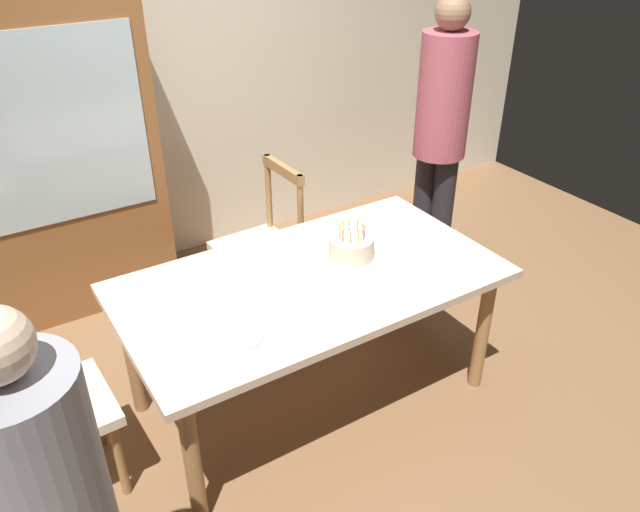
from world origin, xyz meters
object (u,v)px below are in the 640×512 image
Objects in this scene: china_cabinet at (58,160)px; plate_near_celebrant at (236,336)px; dining_table at (311,292)px; chair_upholstered at (29,404)px; birthday_cake at (351,248)px; plate_near_guest at (430,265)px; chair_spindle_back at (261,248)px; plate_far_side at (272,261)px; person_guest at (441,129)px.

plate_near_celebrant is at bearing -81.46° from china_cabinet.
chair_upholstered is at bearing 176.58° from dining_table.
dining_table is 1.29m from chair_upholstered.
birthday_cake reaches higher than plate_near_guest.
plate_near_celebrant and plate_near_guest have the same top height.
dining_table is at bearing -64.06° from china_cabinet.
plate_near_celebrant is (-0.49, -0.22, 0.09)m from dining_table.
plate_near_celebrant is 0.23× the size of chair_spindle_back.
plate_far_side is at bearing 112.10° from dining_table.
china_cabinet is at bearing 140.29° from chair_spindle_back.
person_guest is at bearing 24.67° from dining_table.
birthday_cake reaches higher than plate_far_side.
plate_far_side is 0.70m from chair_spindle_back.
chair_upholstered is 1.63m from china_cabinet.
plate_near_guest is 1.14m from chair_spindle_back.
plate_near_guest is at bearing -132.88° from person_guest.
plate_near_celebrant is 0.12× the size of china_cabinet.
person_guest is at bearing -10.71° from chair_spindle_back.
plate_near_guest is at bearing -43.01° from birthday_cake.
dining_table is 8.11× the size of plate_far_side.
dining_table is 8.11× the size of plate_near_guest.
china_cabinet is (-0.76, 1.56, 0.29)m from dining_table.
chair_upholstered is at bearing 159.45° from plate_near_celebrant.
birthday_cake is 1.27× the size of plate_near_celebrant.
chair_spindle_back is (-0.11, 0.77, -0.34)m from birthday_cake.
chair_upholstered is (-1.82, 0.30, -0.21)m from plate_near_guest.
china_cabinet reaches higher than person_guest.
chair_upholstered is at bearing 170.73° from plate_near_guest.
plate_near_guest is 1.85m from chair_upholstered.
chair_upholstered is at bearing -109.48° from china_cabinet.
plate_far_side is 1.46m from person_guest.
plate_near_guest is 2.21m from china_cabinet.
person_guest is (1.29, 0.59, 0.38)m from dining_table.
plate_near_celebrant is at bearing -121.64° from chair_spindle_back.
chair_spindle_back is 1.60m from chair_upholstered.
birthday_cake is 0.39m from plate_near_guest.
birthday_cake is 0.15× the size of china_cabinet.
china_cabinet is at bearing 116.55° from plate_far_side.
plate_near_celebrant is 0.60m from plate_far_side.
chair_spindle_back is at bearing 169.29° from person_guest.
chair_upholstered is 2.67m from person_guest.
dining_table is 1.88× the size of chair_spindle_back.
plate_far_side and plate_near_guest have the same top height.
chair_upholstered is 0.50× the size of china_cabinet.
plate_far_side is at bearing 144.87° from plate_near_guest.
dining_table is at bearing 24.12° from plate_near_celebrant.
plate_near_celebrant is at bearing -155.48° from person_guest.
china_cabinet reaches higher than birthday_cake.
birthday_cake is at bearing -56.24° from china_cabinet.
birthday_cake is 0.29× the size of chair_spindle_back.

